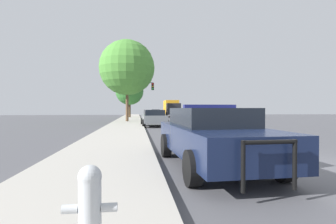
{
  "coord_description": "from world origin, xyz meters",
  "views": [
    {
      "loc": [
        -4.15,
        -6.27,
        1.49
      ],
      "look_at": [
        -1.68,
        14.23,
        1.2
      ],
      "focal_mm": 28.0,
      "sensor_mm": 36.0,
      "label": 1
    }
  ],
  "objects_px": {
    "police_car": "(212,135)",
    "traffic_light": "(139,93)",
    "tree_sidewalk_mid": "(127,68)",
    "box_truck": "(171,108)",
    "tree_sidewalk_far": "(130,91)",
    "fire_hydrant": "(90,205)",
    "car_background_midblock": "(154,118)",
    "car_background_distant": "(156,112)"
  },
  "relations": [
    {
      "from": "tree_sidewalk_mid",
      "to": "fire_hydrant",
      "type": "bearing_deg",
      "value": -88.75
    },
    {
      "from": "fire_hydrant",
      "to": "car_background_midblock",
      "type": "bearing_deg",
      "value": 84.41
    },
    {
      "from": "tree_sidewalk_far",
      "to": "box_truck",
      "type": "bearing_deg",
      "value": 37.15
    },
    {
      "from": "traffic_light",
      "to": "tree_sidewalk_mid",
      "type": "relative_size",
      "value": 0.54
    },
    {
      "from": "car_background_distant",
      "to": "police_car",
      "type": "bearing_deg",
      "value": -89.71
    },
    {
      "from": "car_background_midblock",
      "to": "tree_sidewalk_far",
      "type": "relative_size",
      "value": 0.65
    },
    {
      "from": "car_background_distant",
      "to": "tree_sidewalk_far",
      "type": "distance_m",
      "value": 11.74
    },
    {
      "from": "police_car",
      "to": "box_truck",
      "type": "bearing_deg",
      "value": -98.97
    },
    {
      "from": "traffic_light",
      "to": "box_truck",
      "type": "height_order",
      "value": "traffic_light"
    },
    {
      "from": "car_background_distant",
      "to": "fire_hydrant",
      "type": "bearing_deg",
      "value": -92.31
    },
    {
      "from": "car_background_distant",
      "to": "tree_sidewalk_far",
      "type": "height_order",
      "value": "tree_sidewalk_far"
    },
    {
      "from": "fire_hydrant",
      "to": "tree_sidewalk_mid",
      "type": "relative_size",
      "value": 0.1
    },
    {
      "from": "police_car",
      "to": "car_background_midblock",
      "type": "xyz_separation_m",
      "value": [
        -0.51,
        14.92,
        -0.07
      ]
    },
    {
      "from": "car_background_distant",
      "to": "car_background_midblock",
      "type": "xyz_separation_m",
      "value": [
        -2.28,
        -29.53,
        0.02
      ]
    },
    {
      "from": "police_car",
      "to": "fire_hydrant",
      "type": "bearing_deg",
      "value": 56.34
    },
    {
      "from": "police_car",
      "to": "fire_hydrant",
      "type": "height_order",
      "value": "police_car"
    },
    {
      "from": "traffic_light",
      "to": "tree_sidewalk_mid",
      "type": "height_order",
      "value": "tree_sidewalk_mid"
    },
    {
      "from": "police_car",
      "to": "box_truck",
      "type": "xyz_separation_m",
      "value": [
        4.26,
        39.8,
        0.8
      ]
    },
    {
      "from": "police_car",
      "to": "car_background_distant",
      "type": "bearing_deg",
      "value": -95.15
    },
    {
      "from": "fire_hydrant",
      "to": "tree_sidewalk_mid",
      "type": "height_order",
      "value": "tree_sidewalk_mid"
    },
    {
      "from": "tree_sidewalk_mid",
      "to": "tree_sidewalk_far",
      "type": "height_order",
      "value": "tree_sidewalk_mid"
    },
    {
      "from": "tree_sidewalk_mid",
      "to": "car_background_midblock",
      "type": "bearing_deg",
      "value": -69.88
    },
    {
      "from": "box_truck",
      "to": "tree_sidewalk_far",
      "type": "xyz_separation_m",
      "value": [
        -7.26,
        -5.5,
        2.57
      ]
    },
    {
      "from": "tree_sidewalk_mid",
      "to": "box_truck",
      "type": "bearing_deg",
      "value": 68.6
    },
    {
      "from": "police_car",
      "to": "box_truck",
      "type": "distance_m",
      "value": 40.04
    },
    {
      "from": "traffic_light",
      "to": "car_background_midblock",
      "type": "distance_m",
      "value": 10.87
    },
    {
      "from": "police_car",
      "to": "tree_sidewalk_far",
      "type": "relative_size",
      "value": 0.84
    },
    {
      "from": "police_car",
      "to": "traffic_light",
      "type": "xyz_separation_m",
      "value": [
        -1.65,
        25.4,
        2.6
      ]
    },
    {
      "from": "box_truck",
      "to": "tree_sidewalk_far",
      "type": "relative_size",
      "value": 1.27
    },
    {
      "from": "tree_sidewalk_far",
      "to": "fire_hydrant",
      "type": "bearing_deg",
      "value": -89.04
    },
    {
      "from": "box_truck",
      "to": "tree_sidewalk_mid",
      "type": "bearing_deg",
      "value": 69.78
    },
    {
      "from": "police_car",
      "to": "fire_hydrant",
      "type": "relative_size",
      "value": 6.35
    },
    {
      "from": "car_background_distant",
      "to": "tree_sidewalk_far",
      "type": "bearing_deg",
      "value": -112.61
    },
    {
      "from": "tree_sidewalk_mid",
      "to": "police_car",
      "type": "bearing_deg",
      "value": -82.27
    },
    {
      "from": "traffic_light",
      "to": "car_background_distant",
      "type": "xyz_separation_m",
      "value": [
        3.42,
        19.05,
        -2.7
      ]
    },
    {
      "from": "police_car",
      "to": "car_background_midblock",
      "type": "height_order",
      "value": "police_car"
    },
    {
      "from": "police_car",
      "to": "tree_sidewalk_far",
      "type": "height_order",
      "value": "tree_sidewalk_far"
    },
    {
      "from": "police_car",
      "to": "tree_sidewalk_mid",
      "type": "height_order",
      "value": "tree_sidewalk_mid"
    },
    {
      "from": "fire_hydrant",
      "to": "police_car",
      "type": "bearing_deg",
      "value": 59.2
    },
    {
      "from": "car_background_distant",
      "to": "tree_sidewalk_far",
      "type": "relative_size",
      "value": 0.75
    },
    {
      "from": "car_background_midblock",
      "to": "car_background_distant",
      "type": "bearing_deg",
      "value": 83.91
    },
    {
      "from": "police_car",
      "to": "tree_sidewalk_mid",
      "type": "xyz_separation_m",
      "value": [
        -2.92,
        21.49,
        4.99
      ]
    }
  ]
}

